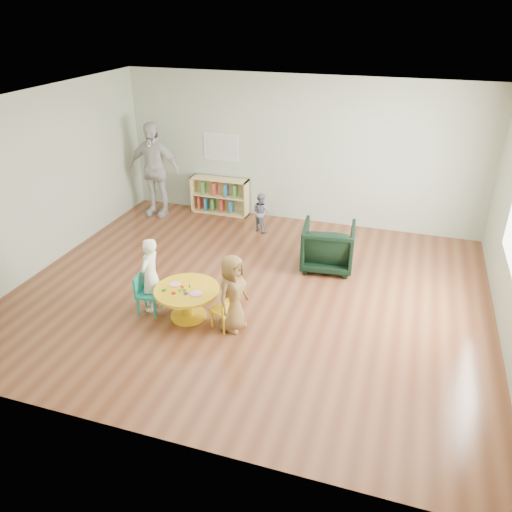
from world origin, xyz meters
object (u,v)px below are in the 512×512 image
Objects in this scene: toddler at (261,212)px; kid_chair_right at (226,310)px; kid_chair_left at (146,292)px; child_left at (150,275)px; bookshelf at (220,196)px; activity_table at (187,298)px; armchair at (328,246)px; adult_caretaker at (154,170)px; child_right at (232,293)px.

kid_chair_right is at bearing 132.00° from toddler.
child_left is (0.04, 0.09, 0.23)m from kid_chair_left.
kid_chair_right is 0.45× the size of bookshelf.
activity_table is 3.88m from bookshelf.
armchair is (0.97, 2.13, 0.09)m from kid_chair_right.
armchair is at bearing 133.98° from child_left.
adult_caretaker is at bearing 123.93° from activity_table.
kid_chair_left is 0.69× the size of armchair.
bookshelf reaches higher than kid_chair_left.
kid_chair_left is at bearing -64.62° from adult_caretaker.
kid_chair_right is 0.50× the size of child_right.
activity_table is 0.75× the size of bookshelf.
activity_table is 1.54× the size of kid_chair_left.
kid_chair_right is 4.43m from adult_caretaker.
adult_caretaker is at bearing 55.30° from child_right.
kid_chair_right is 0.49× the size of child_left.
child_left is (-2.14, -2.00, 0.16)m from armchair.
child_right is (0.69, -0.05, 0.23)m from activity_table.
kid_chair_left is at bearing -25.15° from child_left.
kid_chair_right is at bearing 82.39° from kid_chair_left.
toddler reaches higher than bookshelf.
child_left is 0.58× the size of adult_caretaker.
kid_chair_right is at bearing 59.11° from armchair.
adult_caretaker is at bearing 29.26° from toddler.
child_right reaches higher than activity_table.
child_right is at bearing 86.49° from child_left.
activity_table is at bearing 88.75° from kid_chair_left.
adult_caretaker is at bearing -158.26° from bookshelf.
child_left reaches higher than toddler.
child_left is (0.43, -3.71, 0.18)m from bookshelf.
kid_chair_left is 3.82m from bookshelf.
bookshelf reaches higher than activity_table.
adult_caretaker reaches higher than child_left.
child_right is (0.09, 0.03, 0.25)m from kid_chair_right.
bookshelf is at bearing -172.48° from child_left.
kid_chair_left is 3.25m from toddler.
kid_chair_right is at bearing -67.43° from bookshelf.
adult_caretaker is (-2.20, 3.27, 0.64)m from activity_table.
bookshelf is (-0.38, 3.80, 0.05)m from kid_chair_left.
child_right is at bearing 84.00° from kid_chair_left.
child_left is 1.45× the size of toddler.
armchair is (2.57, -1.71, 0.02)m from bookshelf.
armchair is 2.94m from child_left.
kid_chair_left is 0.54× the size of child_right.
adult_caretaker reaches higher than armchair.
bookshelf is 1.42m from adult_caretaker.
child_right is at bearing 133.59° from toddler.
kid_chair_left is 0.31× the size of adult_caretaker.
adult_caretaker is (-2.80, 3.36, 0.66)m from kid_chair_right.
kid_chair_right is at bearing 125.72° from child_right.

